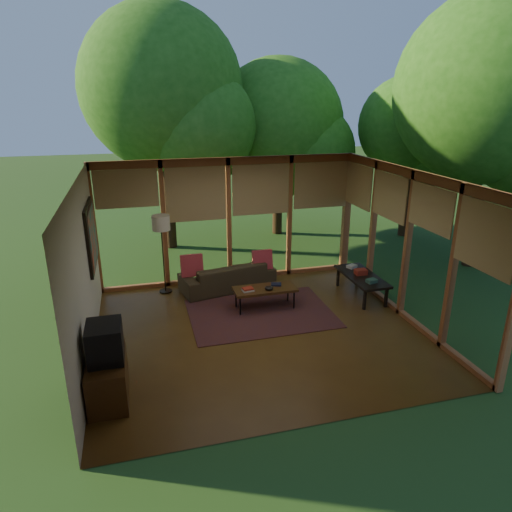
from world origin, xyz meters
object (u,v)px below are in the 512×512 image
object	(u,v)px
sofa	(228,276)
media_cabinet	(108,378)
television	(105,342)
coffee_table	(265,290)
floor_lamp	(161,227)
side_console	(362,277)

from	to	relation	value
sofa	media_cabinet	distance (m)	3.98
television	coffee_table	bearing A→B (deg)	37.08
sofa	coffee_table	world-z (taller)	sofa
sofa	television	world-z (taller)	television
coffee_table	sofa	bearing A→B (deg)	113.71
television	floor_lamp	world-z (taller)	floor_lamp
sofa	floor_lamp	bearing A→B (deg)	-18.73
media_cabinet	sofa	bearing A→B (deg)	54.46
television	floor_lamp	xyz separation A→B (m)	(1.00, 3.40, 0.56)
sofa	side_console	distance (m)	2.78
media_cabinet	coffee_table	size ratio (longest dim) A/B	0.83
floor_lamp	side_console	bearing A→B (deg)	-17.91
media_cabinet	floor_lamp	bearing A→B (deg)	73.38
television	floor_lamp	bearing A→B (deg)	73.69
sofa	television	distance (m)	4.01
floor_lamp	sofa	bearing A→B (deg)	-7.10
television	side_console	bearing A→B (deg)	23.97
sofa	television	size ratio (longest dim) A/B	3.57
media_cabinet	coffee_table	xyz separation A→B (m)	(2.81, 2.11, 0.09)
coffee_table	side_console	distance (m)	2.06
floor_lamp	television	bearing A→B (deg)	-106.31
television	coffee_table	xyz separation A→B (m)	(2.79, 2.11, -0.46)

